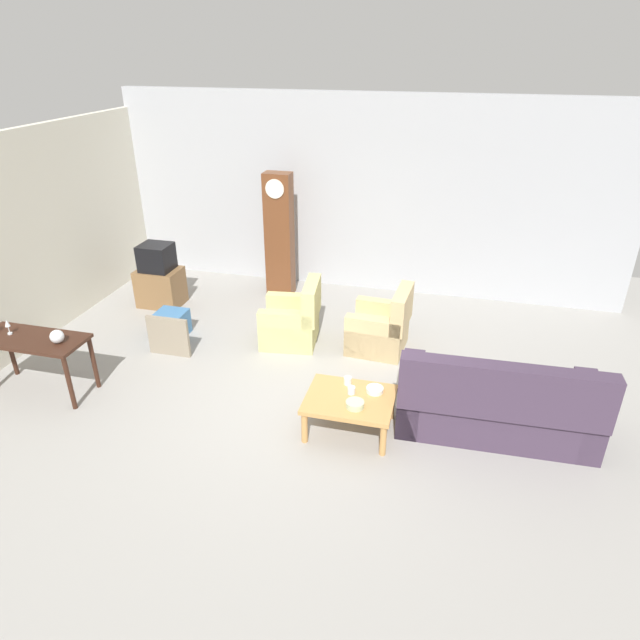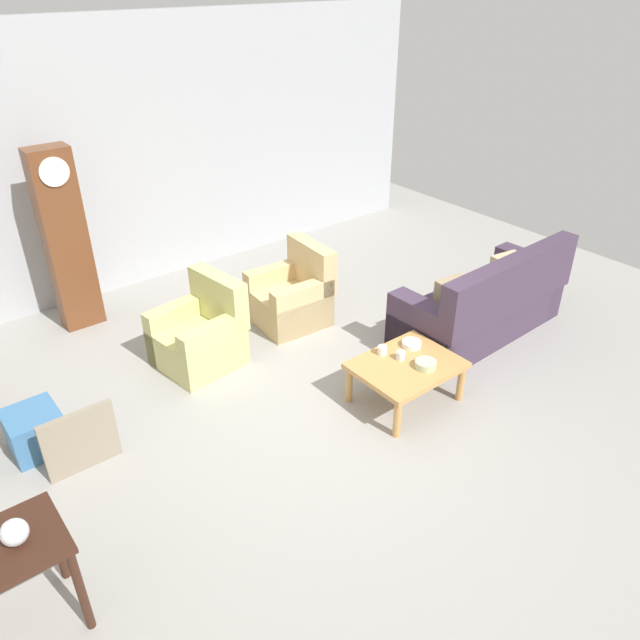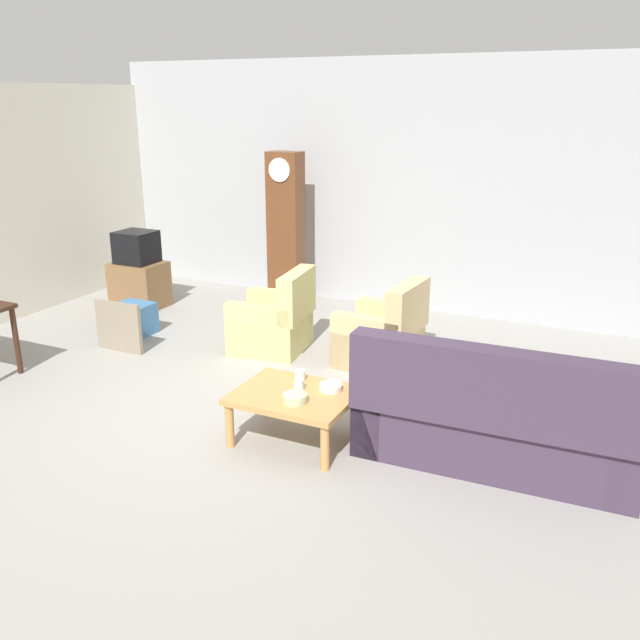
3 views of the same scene
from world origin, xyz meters
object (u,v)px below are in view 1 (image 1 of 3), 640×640
cup_white_porcelain (348,381)px  tv_crt (156,257)px  wine_glass_mid (7,325)px  grandfather_clock (279,235)px  bowl_white_stacked (375,390)px  couch_floral (496,406)px  storage_box_blue (171,325)px  glass_dome_cloche (57,337)px  cup_blue_rimmed (351,390)px  armchair_olive_near (293,322)px  coffee_table_wood (350,402)px  bowl_shallow_green (355,404)px  framed_picture_leaning (168,336)px  console_table_dark (33,346)px  tv_stand_cabinet (161,287)px  armchair_olive_far (381,329)px

cup_white_porcelain → tv_crt: bearing=148.2°
tv_crt → wine_glass_mid: 2.67m
grandfather_clock → bowl_white_stacked: grandfather_clock is taller
couch_floral → bowl_white_stacked: size_ratio=11.24×
couch_floral → storage_box_blue: bearing=165.5°
glass_dome_cloche → wine_glass_mid: size_ratio=0.82×
couch_floral → cup_blue_rimmed: bearing=-170.9°
armchair_olive_near → coffee_table_wood: armchair_olive_near is taller
couch_floral → coffee_table_wood: (-1.55, -0.33, 0.01)m
glass_dome_cloche → coffee_table_wood: bearing=3.3°
storage_box_blue → bowl_shallow_green: 3.48m
tv_crt → glass_dome_cloche: 2.67m
couch_floral → cup_white_porcelain: couch_floral is taller
cup_white_porcelain → storage_box_blue: bearing=156.7°
cup_blue_rimmed → bowl_shallow_green: 0.25m
couch_floral → cup_white_porcelain: bearing=-177.2°
armchair_olive_near → wine_glass_mid: bearing=-146.4°
armchair_olive_near → storage_box_blue: size_ratio=2.01×
armchair_olive_near → coffee_table_wood: 2.15m
couch_floral → coffee_table_wood: couch_floral is taller
armchair_olive_near → framed_picture_leaning: armchair_olive_near is taller
glass_dome_cloche → console_table_dark: bearing=177.1°
couch_floral → tv_crt: couch_floral is taller
coffee_table_wood → storage_box_blue: size_ratio=2.10×
bowl_white_stacked → coffee_table_wood: bearing=-144.2°
bowl_white_stacked → wine_glass_mid: size_ratio=0.97×
tv_stand_cabinet → bowl_shallow_green: size_ratio=3.45×
bowl_white_stacked → couch_floral: bearing=6.8°
console_table_dark → tv_crt: tv_crt is taller
couch_floral → coffee_table_wood: bearing=-167.9°
armchair_olive_near → couch_floral: bearing=-28.0°
armchair_olive_far → wine_glass_mid: bearing=-153.9°
armchair_olive_far → storage_box_blue: size_ratio=2.01×
bowl_white_stacked → tv_stand_cabinet: bearing=149.5°
coffee_table_wood → glass_dome_cloche: glass_dome_cloche is taller
tv_crt → bowl_white_stacked: 4.52m
armchair_olive_near → grandfather_clock: 1.89m
armchair_olive_near → grandfather_clock: size_ratio=0.45×
coffee_table_wood → console_table_dark: size_ratio=0.74×
couch_floral → cup_white_porcelain: 1.64m
armchair_olive_near → armchair_olive_far: same height
armchair_olive_far → tv_stand_cabinet: size_ratio=1.35×
framed_picture_leaning → grandfather_clock: bearing=70.5°
storage_box_blue → cup_blue_rimmed: 3.30m
couch_floral → wine_glass_mid: 5.73m
console_table_dark → tv_crt: 2.65m
grandfather_clock → framed_picture_leaning: bearing=-109.5°
wine_glass_mid → cup_white_porcelain: bearing=5.8°
glass_dome_cloche → tv_crt: bearing=94.4°
armchair_olive_near → cup_white_porcelain: size_ratio=10.21×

